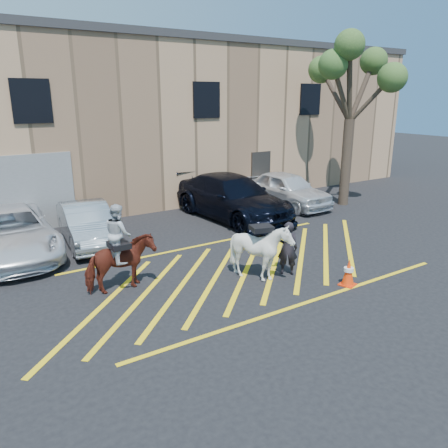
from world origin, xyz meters
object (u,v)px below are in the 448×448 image
car_white_suv (287,189)px  saddled_white (261,251)px  handler (288,248)px  tree (353,73)px  car_blue_suv (232,197)px  traffic_cone (349,272)px  car_silver_sedan (87,224)px  car_white_pickup (10,233)px  mounted_bay (120,257)px

car_white_suv → saddled_white: size_ratio=2.55×
handler → tree: size_ratio=0.21×
saddled_white → car_white_suv: bearing=44.7°
car_blue_suv → traffic_cone: car_blue_suv is taller
car_white_suv → saddled_white: 8.41m
handler → saddled_white: bearing=31.7°
car_silver_sedan → saddled_white: saddled_white is taller
car_blue_suv → saddled_white: (-2.78, -5.53, -0.04)m
car_white_pickup → car_white_suv: car_white_suv is taller
saddled_white → mounted_bay: bearing=158.4°
car_white_pickup → car_white_suv: 11.35m
car_white_suv → tree: size_ratio=0.61×
car_blue_suv → car_white_suv: (3.20, 0.39, -0.10)m
saddled_white → traffic_cone: saddled_white is taller
car_silver_sedan → saddled_white: bearing=-56.1°
car_blue_suv → handler: bearing=-112.7°
car_white_pickup → car_white_suv: (11.34, 0.30, 0.02)m
car_white_pickup → traffic_cone: size_ratio=7.30×
tree → car_blue_suv: bearing=172.0°
car_white_suv → traffic_cone: size_ratio=6.15×
handler → mounted_bay: 4.50m
traffic_cone → car_blue_suv: bearing=81.3°
car_silver_sedan → tree: size_ratio=0.56×
handler → traffic_cone: 1.73m
saddled_white → tree: size_ratio=0.24×
car_white_pickup → saddled_white: bearing=-45.4°
mounted_bay → traffic_cone: size_ratio=3.11×
traffic_cone → tree: 10.59m
car_silver_sedan → car_white_suv: car_white_suv is taller
car_silver_sedan → mounted_bay: (-0.36, -4.22, 0.24)m
car_white_pickup → tree: (13.72, -0.87, 4.95)m
car_silver_sedan → traffic_cone: bearing=-51.0°
traffic_cone → mounted_bay: bearing=150.5°
car_blue_suv → handler: size_ratio=3.91×
car_white_pickup → mounted_bay: (1.97, -4.27, 0.18)m
handler → traffic_cone: bearing=158.4°
car_white_pickup → tree: 14.61m
car_blue_suv → traffic_cone: bearing=-102.4°
car_white_suv → handler: 7.90m
saddled_white → traffic_cone: (1.70, -1.55, -0.45)m
car_silver_sedan → handler: 6.87m
car_blue_suv → mounted_bay: 7.46m
car_blue_suv → tree: bearing=-11.7°
saddled_white → traffic_cone: size_ratio=2.41×
car_blue_suv → saddled_white: car_blue_suv is taller
car_white_suv → saddled_white: (-5.97, -5.92, 0.05)m
mounted_bay → traffic_cone: (5.11, -2.89, -0.55)m
car_white_pickup → car_silver_sedan: car_white_pickup is taller
car_silver_sedan → traffic_cone: 8.55m
car_white_suv → traffic_cone: (-4.27, -7.46, -0.40)m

